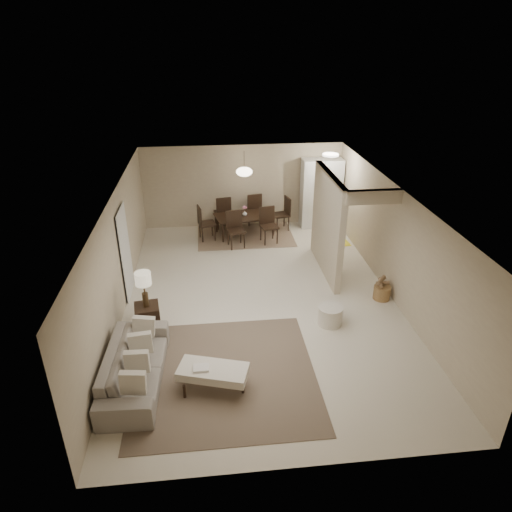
{
  "coord_description": "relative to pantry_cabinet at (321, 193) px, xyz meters",
  "views": [
    {
      "loc": [
        -1.06,
        -8.8,
        5.48
      ],
      "look_at": [
        -0.08,
        0.09,
        1.05
      ],
      "focal_mm": 32.0,
      "sensor_mm": 36.0,
      "label": 1
    }
  ],
  "objects": [
    {
      "name": "partition",
      "position": [
        -0.55,
        -2.9,
        0.2
      ],
      "size": [
        0.15,
        2.5,
        2.5
      ],
      "primitive_type": "cube",
      "color": "tan",
      "rests_on": "floor"
    },
    {
      "name": "dining_chairs",
      "position": [
        -2.37,
        -0.45,
        -0.54
      ],
      "size": [
        2.78,
        2.23,
        1.02
      ],
      "color": "black",
      "rests_on": "dining_rug"
    },
    {
      "name": "table_lamp",
      "position": [
        -4.75,
        -5.02,
        0.04
      ],
      "size": [
        0.32,
        0.32,
        0.76
      ],
      "color": "#46331E",
      "rests_on": "side_table"
    },
    {
      "name": "pendant_light",
      "position": [
        -2.37,
        -0.45,
        0.87
      ],
      "size": [
        0.46,
        0.46,
        0.71
      ],
      "color": "#46331E",
      "rests_on": "ceiling"
    },
    {
      "name": "left_wall",
      "position": [
        -5.35,
        -4.15,
        0.2
      ],
      "size": [
        0.0,
        9.0,
        9.0
      ],
      "primitive_type": "plane",
      "rotation": [
        1.57,
        0.0,
        1.57
      ],
      "color": "tan",
      "rests_on": "floor"
    },
    {
      "name": "flush_light",
      "position": [
        -0.05,
        -0.95,
        1.41
      ],
      "size": [
        0.44,
        0.44,
        0.05
      ],
      "primitive_type": "cylinder",
      "color": "white",
      "rests_on": "ceiling"
    },
    {
      "name": "side_table",
      "position": [
        -4.75,
        -5.02,
        -0.79
      ],
      "size": [
        0.55,
        0.55,
        0.53
      ],
      "primitive_type": "cube",
      "rotation": [
        0.0,
        0.0,
        0.15
      ],
      "color": "black",
      "rests_on": "floor"
    },
    {
      "name": "pantry_cabinet",
      "position": [
        0.0,
        0.0,
        0.0
      ],
      "size": [
        1.2,
        0.55,
        2.1
      ],
      "primitive_type": "cube",
      "color": "silver",
      "rests_on": "floor"
    },
    {
      "name": "vase",
      "position": [
        -2.37,
        -0.45,
        -0.38
      ],
      "size": [
        0.15,
        0.15,
        0.15
      ],
      "primitive_type": "imported",
      "rotation": [
        0.0,
        0.0,
        0.03
      ],
      "color": "white",
      "rests_on": "dining_table"
    },
    {
      "name": "yellow_mat",
      "position": [
        0.1,
        -1.37,
        -1.04
      ],
      "size": [
        0.94,
        0.63,
        0.01
      ],
      "primitive_type": "cube",
      "rotation": [
        0.0,
        0.0,
        0.1
      ],
      "color": "yellow",
      "rests_on": "floor"
    },
    {
      "name": "ceiling",
      "position": [
        -2.35,
        -4.15,
        1.45
      ],
      "size": [
        9.0,
        9.0,
        0.0
      ],
      "primitive_type": "plane",
      "rotation": [
        3.14,
        0.0,
        0.0
      ],
      "color": "white",
      "rests_on": "back_wall"
    },
    {
      "name": "dining_rug",
      "position": [
        -2.37,
        -0.45,
        -1.04
      ],
      "size": [
        2.8,
        2.1,
        0.01
      ],
      "primitive_type": "cube",
      "color": "#79624B",
      "rests_on": "floor"
    },
    {
      "name": "round_pouf",
      "position": [
        -1.02,
        -5.28,
        -0.85
      ],
      "size": [
        0.52,
        0.52,
        0.4
      ],
      "primitive_type": "cylinder",
      "color": "beige",
      "rests_on": "floor"
    },
    {
      "name": "back_wall",
      "position": [
        -2.35,
        0.35,
        0.2
      ],
      "size": [
        6.0,
        0.0,
        6.0
      ],
      "primitive_type": "plane",
      "rotation": [
        1.57,
        0.0,
        0.0
      ],
      "color": "tan",
      "rests_on": "floor"
    },
    {
      "name": "right_wall",
      "position": [
        0.65,
        -4.15,
        0.2
      ],
      "size": [
        0.0,
        9.0,
        9.0
      ],
      "primitive_type": "plane",
      "rotation": [
        1.57,
        0.0,
        -1.57
      ],
      "color": "tan",
      "rests_on": "floor"
    },
    {
      "name": "dining_table",
      "position": [
        -2.37,
        -0.45,
        -0.75
      ],
      "size": [
        1.85,
        1.28,
        0.6
      ],
      "primitive_type": "imported",
      "rotation": [
        0.0,
        0.0,
        0.21
      ],
      "color": "black",
      "rests_on": "dining_rug"
    },
    {
      "name": "ottoman_bench",
      "position": [
        -3.47,
        -6.91,
        -0.72
      ],
      "size": [
        1.27,
        0.85,
        0.42
      ],
      "rotation": [
        0.0,
        0.0,
        -0.3
      ],
      "color": "beige",
      "rests_on": "living_rug"
    },
    {
      "name": "wicker_basket",
      "position": [
        0.4,
        -4.44,
        -0.89
      ],
      "size": [
        0.4,
        0.4,
        0.32
      ],
      "primitive_type": "cylinder",
      "rotation": [
        0.0,
        0.0,
        0.07
      ],
      "color": "brown",
      "rests_on": "floor"
    },
    {
      "name": "sofa",
      "position": [
        -4.8,
        -6.61,
        -0.71
      ],
      "size": [
        2.36,
        1.01,
        0.68
      ],
      "primitive_type": "imported",
      "rotation": [
        0.0,
        0.0,
        1.53
      ],
      "color": "gray",
      "rests_on": "floor"
    },
    {
      "name": "living_rug",
      "position": [
        -3.27,
        -6.61,
        -1.04
      ],
      "size": [
        3.2,
        3.2,
        0.01
      ],
      "primitive_type": "cube",
      "color": "brown",
      "rests_on": "floor"
    },
    {
      "name": "floor",
      "position": [
        -2.35,
        -4.15,
        -1.05
      ],
      "size": [
        9.0,
        9.0,
        0.0
      ],
      "primitive_type": "plane",
      "color": "beige",
      "rests_on": "ground"
    },
    {
      "name": "doorway",
      "position": [
        -5.32,
        -3.55,
        -0.03
      ],
      "size": [
        0.04,
        0.9,
        2.04
      ],
      "primitive_type": "cube",
      "color": "black",
      "rests_on": "floor"
    }
  ]
}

